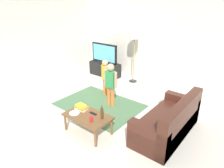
% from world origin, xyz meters
% --- Properties ---
extents(ground, '(7.80, 7.80, 0.00)m').
position_xyz_m(ground, '(0.00, 0.00, 0.00)').
color(ground, beige).
extents(wall_back, '(6.00, 0.12, 2.70)m').
position_xyz_m(wall_back, '(0.00, 3.00, 1.35)').
color(wall_back, silver).
rests_on(wall_back, ground).
extents(wall_left, '(0.12, 6.00, 2.70)m').
position_xyz_m(wall_left, '(-3.00, 0.00, 1.35)').
color(wall_left, silver).
rests_on(wall_left, ground).
extents(area_rug, '(2.20, 1.60, 0.01)m').
position_xyz_m(area_rug, '(-0.31, 0.43, 0.00)').
color(area_rug, '#4C724C').
rests_on(area_rug, ground).
extents(tv_stand, '(1.20, 0.44, 0.50)m').
position_xyz_m(tv_stand, '(-1.70, 2.30, 0.24)').
color(tv_stand, black).
rests_on(tv_stand, ground).
extents(tv, '(1.10, 0.28, 0.71)m').
position_xyz_m(tv, '(-1.70, 2.28, 0.85)').
color(tv, black).
rests_on(tv, tv_stand).
extents(couch, '(0.80, 1.80, 0.86)m').
position_xyz_m(couch, '(1.74, 0.39, 0.29)').
color(couch, '#472319').
rests_on(couch, ground).
extents(floor_lamp, '(0.36, 0.36, 1.78)m').
position_xyz_m(floor_lamp, '(-0.54, 2.45, 1.54)').
color(floor_lamp, '#262626').
rests_on(floor_lamp, ground).
extents(child_near_tv, '(0.34, 0.21, 1.08)m').
position_xyz_m(child_near_tv, '(-0.62, 1.05, 0.65)').
color(child_near_tv, orange).
rests_on(child_near_tv, ground).
extents(child_center, '(0.40, 0.19, 1.19)m').
position_xyz_m(child_center, '(-0.05, 0.60, 0.71)').
color(child_center, orange).
rests_on(child_center, ground).
extents(coffee_table, '(1.00, 0.60, 0.42)m').
position_xyz_m(coffee_table, '(0.32, -0.63, 0.37)').
color(coffee_table, brown).
rests_on(coffee_table, ground).
extents(book_stack, '(0.30, 0.25, 0.10)m').
position_xyz_m(book_stack, '(0.03, -0.52, 0.47)').
color(book_stack, white).
rests_on(book_stack, coffee_table).
extents(bottle, '(0.06, 0.06, 0.30)m').
position_xyz_m(bottle, '(0.64, -0.53, 0.54)').
color(bottle, '#4C3319').
rests_on(bottle, coffee_table).
extents(tv_remote, '(0.17, 0.05, 0.02)m').
position_xyz_m(tv_remote, '(0.37, -0.51, 0.43)').
color(tv_remote, black).
rests_on(tv_remote, coffee_table).
extents(soda_can, '(0.07, 0.07, 0.12)m').
position_xyz_m(soda_can, '(0.54, -0.75, 0.48)').
color(soda_can, red).
rests_on(soda_can, coffee_table).
extents(plate, '(0.22, 0.22, 0.02)m').
position_xyz_m(plate, '(0.04, -0.75, 0.43)').
color(plate, white).
rests_on(plate, coffee_table).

